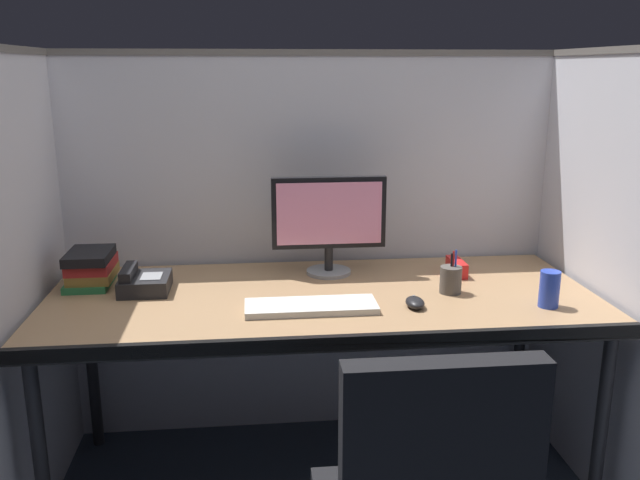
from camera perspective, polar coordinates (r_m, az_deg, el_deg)
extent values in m
cube|color=silver|center=(2.74, -0.86, -0.87)|extent=(2.20, 0.05, 1.55)
cube|color=#605B56|center=(2.64, -0.93, 15.81)|extent=(2.21, 0.06, 0.02)
cube|color=silver|center=(2.34, -24.71, -5.00)|extent=(0.05, 1.40, 1.55)
cube|color=silver|center=(2.53, 23.45, -3.44)|extent=(0.05, 1.40, 1.55)
cube|color=#605B56|center=(2.42, 25.38, 14.58)|extent=(0.06, 1.41, 0.02)
cube|color=#997551|center=(2.34, 0.13, -5.06)|extent=(1.90, 0.80, 0.04)
cube|color=black|center=(1.98, 1.34, -8.87)|extent=(1.90, 0.02, 0.05)
cylinder|color=black|center=(2.28, -22.86, -17.19)|extent=(0.04, 0.04, 0.70)
cylinder|color=black|center=(2.45, 22.99, -14.79)|extent=(0.04, 0.04, 0.70)
cylinder|color=black|center=(2.85, -19.01, -10.14)|extent=(0.04, 0.04, 0.70)
cylinder|color=black|center=(3.00, 16.77, -8.75)|extent=(0.04, 0.04, 0.70)
cube|color=black|center=(1.39, 10.39, -19.20)|extent=(0.40, 0.06, 0.48)
cylinder|color=gray|center=(2.55, 0.74, -2.73)|extent=(0.17, 0.17, 0.01)
cylinder|color=black|center=(2.53, 0.75, -1.61)|extent=(0.03, 0.03, 0.09)
cube|color=black|center=(2.49, 0.76, 2.37)|extent=(0.43, 0.03, 0.27)
cube|color=pink|center=(2.47, 0.81, 2.29)|extent=(0.39, 0.01, 0.23)
cube|color=silver|center=(2.17, -0.78, -5.74)|extent=(0.43, 0.15, 0.02)
ellipsoid|color=black|center=(2.21, 8.16, -5.34)|extent=(0.06, 0.10, 0.03)
cylinder|color=#59595B|center=(2.22, 8.06, -4.87)|extent=(0.01, 0.01, 0.01)
cube|color=black|center=(2.42, -14.78, -3.64)|extent=(0.17, 0.19, 0.06)
cube|color=black|center=(2.42, -16.14, -2.65)|extent=(0.04, 0.17, 0.03)
cube|color=gray|center=(2.40, -14.27, -3.05)|extent=(0.07, 0.09, 0.00)
cylinder|color=#4C4742|center=(2.36, 11.16, -3.38)|extent=(0.08, 0.08, 0.09)
cylinder|color=red|center=(2.36, 11.34, -2.57)|extent=(0.01, 0.01, 0.14)
cylinder|color=#263FB2|center=(2.36, 11.55, -2.54)|extent=(0.01, 0.01, 0.15)
cylinder|color=black|center=(2.36, 11.19, -2.67)|extent=(0.01, 0.01, 0.13)
cube|color=red|center=(2.59, 11.65, -2.29)|extent=(0.04, 0.15, 0.06)
cylinder|color=#263FB2|center=(2.31, 19.11, -4.00)|extent=(0.07, 0.07, 0.12)
cube|color=#26723F|center=(2.55, -19.16, -3.45)|extent=(0.15, 0.21, 0.02)
cube|color=olive|center=(2.54, -18.92, -2.76)|extent=(0.15, 0.21, 0.03)
cube|color=#B22626|center=(2.53, -19.04, -1.98)|extent=(0.15, 0.21, 0.04)
cube|color=black|center=(2.51, -19.21, -1.29)|extent=(0.15, 0.21, 0.03)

